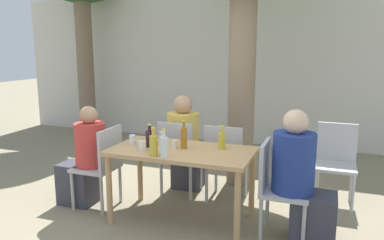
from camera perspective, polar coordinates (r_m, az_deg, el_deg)
ground_plane at (r=4.09m, az=-1.52°, el=-15.01°), size 30.00×30.00×0.00m
cafe_building_wall at (r=7.04m, az=9.17°, el=7.65°), size 10.00×0.08×2.80m
dining_table_front at (r=3.84m, az=-1.57°, el=-5.84°), size 1.45×0.78×0.77m
patio_chair_0 at (r=4.32m, az=-13.52°, el=-6.28°), size 0.44×0.44×0.93m
patio_chair_1 at (r=3.65m, az=12.72°, el=-9.43°), size 0.44×0.44×0.93m
patio_chair_2 at (r=4.54m, az=-2.03°, el=-5.13°), size 0.44×0.44×0.93m
patio_chair_3 at (r=4.36m, az=5.08°, el=-5.85°), size 0.44×0.44×0.93m
patio_chair_4 at (r=4.65m, az=21.08°, el=-5.49°), size 0.44×0.44×0.93m
person_seated_0 at (r=4.46m, az=-16.11°, el=-6.09°), size 0.57×0.34×1.16m
person_seated_1 at (r=3.62m, az=16.39°, el=-9.17°), size 0.59×0.39×1.25m
person_seated_2 at (r=4.74m, az=-0.97°, el=-4.10°), size 0.40×0.60×1.22m
oil_cruet_0 at (r=3.59m, az=-5.87°, el=-3.76°), size 0.08×0.08×0.27m
wine_bottle_1 at (r=3.91m, az=-6.47°, el=-2.77°), size 0.08×0.08×0.24m
oil_cruet_2 at (r=3.81m, az=4.56°, el=-3.08°), size 0.07×0.07×0.24m
water_bottle_3 at (r=3.54m, az=-4.29°, el=-4.02°), size 0.08×0.08×0.27m
amber_bottle_4 at (r=3.82m, az=-1.26°, el=-2.70°), size 0.07×0.07×0.29m
drinking_glass_0 at (r=3.87m, az=-7.72°, el=-3.74°), size 0.07×0.07×0.08m
drinking_glass_1 at (r=3.76m, az=-7.60°, el=-3.98°), size 0.08×0.08×0.10m
drinking_glass_2 at (r=3.84m, az=-2.75°, el=-3.74°), size 0.06×0.06×0.08m
drinking_glass_3 at (r=4.06m, az=-4.55°, el=-2.66°), size 0.07×0.07×0.13m
drinking_glass_4 at (r=4.03m, az=-9.06°, el=-3.01°), size 0.07×0.07×0.11m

